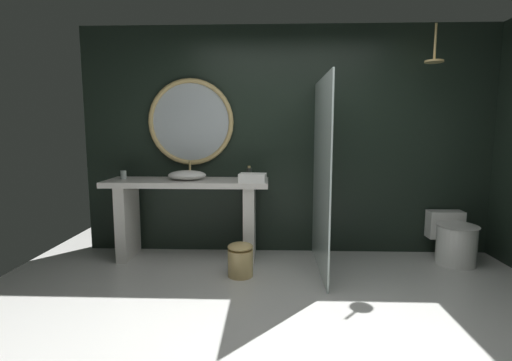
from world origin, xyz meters
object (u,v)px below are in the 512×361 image
at_px(round_wall_mirror, 191,122).
at_px(waste_bin, 240,259).
at_px(tumbler_cup, 123,175).
at_px(rain_shower_head, 434,57).
at_px(folded_hand_towel, 253,178).
at_px(soap_dispenser, 249,173).
at_px(toilet, 454,239).
at_px(vessel_sink, 187,175).

distance_m(round_wall_mirror, waste_bin, 1.68).
distance_m(tumbler_cup, waste_bin, 1.65).
distance_m(rain_shower_head, waste_bin, 2.83).
relative_size(waste_bin, folded_hand_towel, 1.22).
xyz_separation_m(tumbler_cup, folded_hand_towel, (1.46, -0.22, -0.00)).
bearing_deg(round_wall_mirror, waste_bin, -51.23).
bearing_deg(folded_hand_towel, soap_dispenser, 103.08).
relative_size(tumbler_cup, toilet, 0.16).
height_order(round_wall_mirror, folded_hand_towel, round_wall_mirror).
distance_m(round_wall_mirror, folded_hand_towel, 1.03).
distance_m(toilet, folded_hand_towel, 2.29).
xyz_separation_m(tumbler_cup, rain_shower_head, (3.30, -0.10, 1.23)).
xyz_separation_m(vessel_sink, toilet, (2.91, -0.03, -0.69)).
relative_size(vessel_sink, toilet, 0.69).
height_order(vessel_sink, toilet, vessel_sink).
relative_size(rain_shower_head, toilet, 0.64).
bearing_deg(rain_shower_head, soap_dispenser, 177.25).
relative_size(vessel_sink, soap_dispenser, 2.73).
distance_m(vessel_sink, round_wall_mirror, 0.64).
xyz_separation_m(vessel_sink, waste_bin, (0.62, -0.52, -0.77)).
relative_size(rain_shower_head, waste_bin, 1.14).
bearing_deg(vessel_sink, waste_bin, -39.63).
bearing_deg(vessel_sink, tumbler_cup, 176.32).
bearing_deg(tumbler_cup, round_wall_mirror, 16.26).
height_order(waste_bin, folded_hand_towel, folded_hand_towel).
bearing_deg(soap_dispenser, vessel_sink, -176.55).
bearing_deg(waste_bin, folded_hand_towel, 72.67).
xyz_separation_m(waste_bin, folded_hand_towel, (0.11, 0.34, 0.77)).
bearing_deg(folded_hand_towel, toilet, 3.69).
relative_size(soap_dispenser, folded_hand_towel, 0.55).
bearing_deg(vessel_sink, rain_shower_head, -1.12).
bearing_deg(vessel_sink, folded_hand_towel, -13.32).
distance_m(soap_dispenser, rain_shower_head, 2.25).
relative_size(vessel_sink, rain_shower_head, 1.08).
height_order(vessel_sink, folded_hand_towel, vessel_sink).
bearing_deg(rain_shower_head, toilet, 3.13).
bearing_deg(toilet, rain_shower_head, -176.87).
height_order(vessel_sink, rain_shower_head, rain_shower_head).
height_order(tumbler_cup, rain_shower_head, rain_shower_head).
distance_m(vessel_sink, folded_hand_towel, 0.75).
height_order(round_wall_mirror, rain_shower_head, rain_shower_head).
distance_m(tumbler_cup, round_wall_mirror, 0.96).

